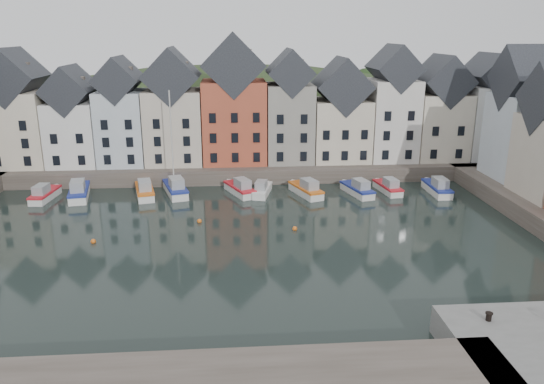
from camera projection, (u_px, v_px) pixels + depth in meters
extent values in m
plane|color=black|center=(237.00, 251.00, 49.79)|extent=(260.00, 260.00, 0.00)
cube|color=#483F37|center=(235.00, 164.00, 78.12)|extent=(90.00, 16.00, 2.00)
ellipsoid|color=#21341A|center=(236.00, 224.00, 108.45)|extent=(153.60, 70.40, 64.00)
sphere|color=black|center=(155.00, 96.00, 94.85)|extent=(5.77, 5.77, 5.77)
sphere|color=black|center=(356.00, 91.00, 107.17)|extent=(5.27, 5.27, 5.27)
sphere|color=black|center=(399.00, 96.00, 101.49)|extent=(5.07, 5.07, 5.07)
sphere|color=black|center=(308.00, 97.00, 101.20)|extent=(5.01, 5.01, 5.01)
sphere|color=black|center=(32.00, 105.00, 99.18)|extent=(3.94, 3.94, 3.94)
sphere|color=black|center=(373.00, 92.00, 106.97)|extent=(5.21, 5.21, 5.21)
sphere|color=black|center=(243.00, 92.00, 103.46)|extent=(5.45, 5.45, 5.45)
sphere|color=black|center=(441.00, 103.00, 96.51)|extent=(4.49, 4.49, 4.49)
cube|color=beige|center=(20.00, 129.00, 72.36)|extent=(7.67, 8.00, 10.07)
cube|color=black|center=(13.00, 77.00, 70.35)|extent=(7.67, 8.16, 7.67)
cube|color=white|center=(75.00, 133.00, 73.10)|extent=(6.56, 8.00, 8.61)
cube|color=black|center=(70.00, 90.00, 71.37)|extent=(6.56, 8.16, 6.56)
cube|color=silver|center=(123.00, 127.00, 73.36)|extent=(6.20, 8.00, 10.02)
cube|color=black|center=(119.00, 79.00, 71.46)|extent=(6.20, 8.16, 6.20)
cube|color=beige|center=(175.00, 127.00, 73.86)|extent=(7.70, 8.00, 10.08)
cube|color=black|center=(172.00, 76.00, 71.84)|extent=(7.70, 8.16, 7.70)
cube|color=#B14B32|center=(234.00, 121.00, 74.29)|extent=(8.69, 8.00, 11.28)
cube|color=black|center=(233.00, 65.00, 72.02)|extent=(8.69, 8.16, 8.69)
cube|color=gray|center=(289.00, 123.00, 74.91)|extent=(6.43, 8.00, 10.78)
cube|color=black|center=(289.00, 72.00, 72.88)|extent=(6.43, 8.16, 6.43)
cube|color=beige|center=(340.00, 130.00, 75.76)|extent=(7.88, 8.00, 8.56)
cube|color=black|center=(341.00, 86.00, 73.95)|extent=(7.88, 8.16, 7.88)
cube|color=silver|center=(390.00, 120.00, 75.89)|extent=(6.50, 8.00, 11.27)
cube|color=black|center=(394.00, 68.00, 73.79)|extent=(6.50, 8.16, 6.50)
cube|color=beige|center=(438.00, 126.00, 76.68)|extent=(7.23, 8.00, 9.32)
cube|color=black|center=(442.00, 80.00, 74.81)|extent=(7.23, 8.16, 7.23)
cube|color=white|center=(484.00, 122.00, 77.03)|extent=(6.18, 8.00, 10.32)
cube|color=black|center=(489.00, 75.00, 75.08)|extent=(6.18, 8.16, 6.18)
cube|color=silver|center=(525.00, 137.00, 65.80)|extent=(7.47, 8.00, 10.38)
cube|color=black|center=(533.00, 78.00, 63.72)|extent=(7.62, 8.00, 8.00)
sphere|color=orange|center=(199.00, 221.00, 57.09)|extent=(0.50, 0.50, 0.50)
sphere|color=orange|center=(295.00, 229.00, 54.95)|extent=(0.50, 0.50, 0.50)
sphere|color=orange|center=(93.00, 241.00, 51.60)|extent=(0.50, 0.50, 0.50)
cube|color=silver|center=(45.00, 197.00, 64.94)|extent=(2.28, 5.91, 1.06)
cube|color=red|center=(45.00, 192.00, 64.77)|extent=(2.39, 6.04, 0.24)
cube|color=gray|center=(41.00, 190.00, 63.77)|extent=(1.56, 2.43, 1.15)
cube|color=silver|center=(79.00, 194.00, 65.60)|extent=(3.25, 7.08, 1.25)
cube|color=navy|center=(79.00, 189.00, 65.41)|extent=(3.39, 7.23, 0.28)
cube|color=gray|center=(78.00, 186.00, 64.26)|extent=(2.06, 2.97, 1.36)
cube|color=silver|center=(145.00, 193.00, 66.21)|extent=(3.25, 6.63, 1.17)
cube|color=orange|center=(144.00, 188.00, 66.02)|extent=(3.38, 6.78, 0.27)
cube|color=gray|center=(145.00, 185.00, 64.96)|extent=(2.00, 2.81, 1.27)
cube|color=silver|center=(175.00, 191.00, 66.97)|extent=(3.80, 7.06, 1.24)
cube|color=navy|center=(175.00, 186.00, 66.77)|extent=(3.95, 7.22, 0.28)
cube|color=gray|center=(176.00, 183.00, 65.67)|extent=(2.26, 3.03, 1.35)
cylinder|color=silver|center=(172.00, 141.00, 65.73)|extent=(0.16, 0.16, 12.39)
cube|color=silver|center=(240.00, 191.00, 67.14)|extent=(4.05, 6.32, 1.12)
cube|color=red|center=(240.00, 186.00, 66.97)|extent=(4.19, 6.47, 0.25)
cube|color=gray|center=(242.00, 184.00, 66.01)|extent=(2.26, 2.80, 1.22)
cube|color=silver|center=(262.00, 192.00, 66.93)|extent=(2.82, 5.67, 1.00)
cube|color=silver|center=(262.00, 188.00, 66.77)|extent=(2.93, 5.80, 0.23)
cube|color=gray|center=(261.00, 185.00, 65.84)|extent=(1.73, 2.41, 1.09)
cube|color=silver|center=(306.00, 192.00, 66.72)|extent=(3.82, 6.49, 1.14)
cube|color=orange|center=(306.00, 187.00, 66.54)|extent=(3.96, 6.64, 0.26)
cube|color=gray|center=(309.00, 184.00, 65.54)|extent=(2.19, 2.83, 1.24)
cube|color=silver|center=(357.00, 192.00, 66.93)|extent=(3.32, 6.25, 1.10)
cube|color=navy|center=(357.00, 187.00, 66.76)|extent=(3.45, 6.39, 0.25)
cube|color=gray|center=(361.00, 184.00, 65.78)|extent=(1.98, 2.68, 1.20)
cube|color=silver|center=(387.00, 189.00, 67.94)|extent=(2.49, 5.80, 1.03)
cube|color=red|center=(388.00, 185.00, 67.78)|extent=(2.60, 5.92, 0.23)
cube|color=gray|center=(391.00, 183.00, 66.83)|extent=(1.63, 2.41, 1.12)
cube|color=silver|center=(437.00, 190.00, 67.41)|extent=(1.94, 6.28, 1.15)
cube|color=navy|center=(437.00, 186.00, 67.22)|extent=(2.05, 6.40, 0.26)
cube|color=gray|center=(440.00, 183.00, 66.15)|extent=(1.49, 2.52, 1.25)
cylinder|color=black|center=(489.00, 317.00, 33.88)|extent=(0.36, 0.36, 0.50)
cylinder|color=black|center=(489.00, 313.00, 33.80)|extent=(0.48, 0.48, 0.08)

